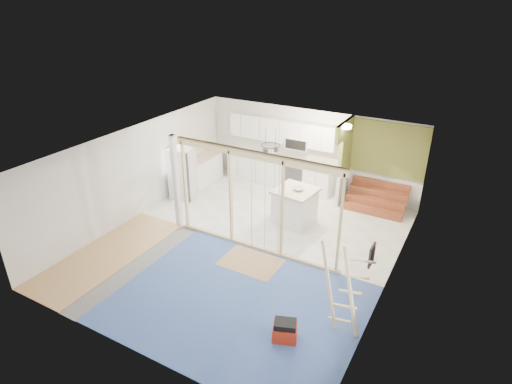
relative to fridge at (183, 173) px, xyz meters
The scene contains 17 objects.
room 3.47m from the fridge, 25.79° to the right, with size 7.01×8.01×2.61m.
floor_overlays 3.57m from the fridge, 24.36° to the right, with size 7.00×8.00×0.03m.
stud_frame 3.29m from the fridge, 27.91° to the right, with size 4.66×0.14×2.60m.
base_cabinets 2.41m from the fridge, 51.44° to the left, with size 4.45×2.24×0.93m.
upper_cabinets 3.39m from the fridge, 45.80° to the left, with size 3.60×0.41×0.85m.
green_partition 5.58m from the fridge, 22.82° to the left, with size 2.25×1.51×2.60m.
pot_rack 3.06m from the fridge, ahead, with size 0.52×0.52×0.72m.
sheathing_panel 7.46m from the fridge, 28.00° to the right, with size 0.02×4.00×2.60m, color tan.
electrical_panel 7.19m from the fridge, 23.93° to the right, with size 0.04×0.30×0.40m, color #3B3B40.
ceiling_light 5.05m from the fridge, 18.51° to the left, with size 0.32×0.32×0.08m, color #FFEABF.
fridge is the anchor object (origin of this frame).
island 3.71m from the fridge, ahead, with size 1.16×1.16×1.03m.
bowl 3.79m from the fridge, ahead, with size 0.28×0.28×0.07m, color beige.
soap_bottle_a 2.80m from the fridge, 55.81° to the left, with size 0.11×0.12×0.30m, color #B2B6C7.
soap_bottle_b 4.32m from the fridge, 30.11° to the left, with size 0.09×0.09×0.19m, color silver.
toolbox 6.67m from the fridge, 36.12° to the right, with size 0.54×0.47×0.42m.
ladder 6.94m from the fridge, 27.49° to the right, with size 1.00×0.06×1.86m.
Camera 1 is at (4.73, -7.91, 5.89)m, focal length 30.00 mm.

